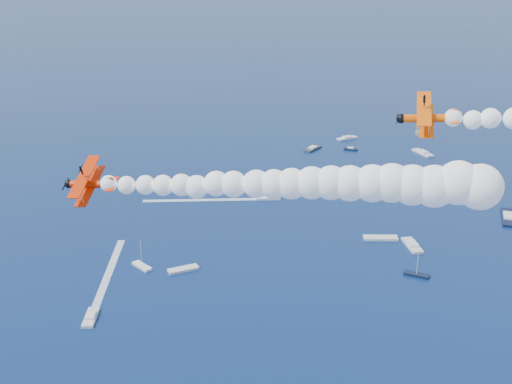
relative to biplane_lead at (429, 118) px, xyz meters
The scene contains 5 objects.
biplane_lead is the anchor object (origin of this frame).
biplane_trail 48.03m from the biplane_lead, 142.07° to the right, with size 7.89×8.85×5.33m, color red, non-canonical shape.
smoke_trail_trail 22.02m from the biplane_lead, 126.61° to the right, with size 50.05×27.87×10.02m, color white, non-canonical shape.
spectator_boats 111.49m from the biplane_lead, 105.44° to the left, with size 187.28×180.64×0.70m.
boat_wakes 93.53m from the biplane_lead, 122.63° to the left, with size 222.89×110.91×0.04m.
Camera 1 is at (58.37, -50.51, 84.87)m, focal length 46.85 mm.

